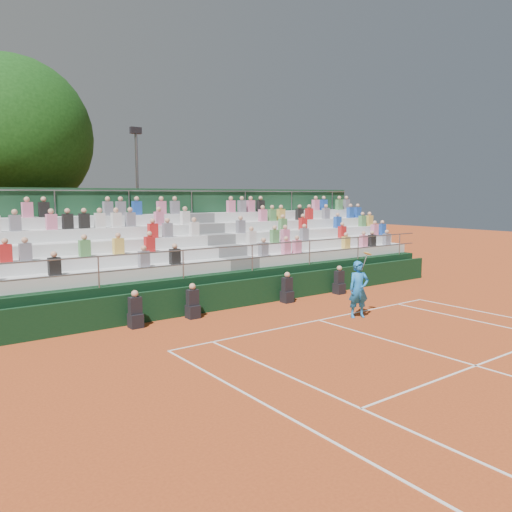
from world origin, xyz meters
TOP-DOWN VIEW (x-y plane):
  - ground at (0.00, 0.00)m, footprint 90.00×90.00m
  - courtside_wall at (0.00, 3.20)m, footprint 20.00×0.15m
  - line_officials at (-0.93, 2.75)m, footprint 9.41×0.40m
  - grandstand at (0.01, 6.44)m, footprint 20.00×5.20m
  - tennis_player at (1.36, -0.48)m, footprint 0.94×0.70m
  - tree_east at (-6.67, 12.48)m, footprint 6.94×6.94m
  - floodlight_mast at (-0.27, 13.91)m, footprint 0.60×0.25m

SIDE VIEW (x-z plane):
  - ground at x=0.00m, z-range 0.00..0.00m
  - line_officials at x=-0.93m, z-range -0.12..1.07m
  - courtside_wall at x=0.00m, z-range 0.00..1.00m
  - tennis_player at x=1.36m, z-range -0.14..2.07m
  - grandstand at x=0.01m, z-range -1.12..3.28m
  - floodlight_mast at x=-0.27m, z-range 0.66..8.36m
  - tree_east at x=-6.67m, z-range 1.57..11.68m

